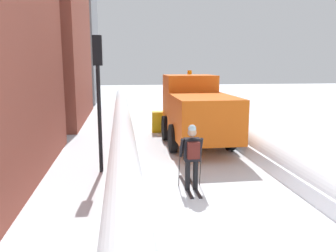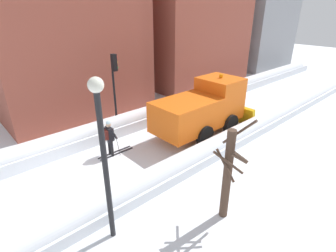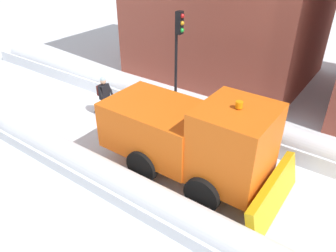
{
  "view_description": "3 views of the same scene",
  "coord_description": "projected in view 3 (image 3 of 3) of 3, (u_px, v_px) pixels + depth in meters",
  "views": [
    {
      "loc": [
        -2.56,
        -6.3,
        3.37
      ],
      "look_at": [
        -0.93,
        5.34,
        1.22
      ],
      "focal_mm": 36.06,
      "sensor_mm": 36.0,
      "label": 1
    },
    {
      "loc": [
        9.2,
        -3.06,
        6.53
      ],
      "look_at": [
        0.28,
        5.05,
        1.02
      ],
      "focal_mm": 28.08,
      "sensor_mm": 36.0,
      "label": 2
    },
    {
      "loc": [
        7.76,
        11.68,
        6.92
      ],
      "look_at": [
        0.07,
        6.16,
        1.2
      ],
      "focal_mm": 34.52,
      "sensor_mm": 36.0,
      "label": 3
    }
  ],
  "objects": [
    {
      "name": "plow_truck",
      "position": [
        192.0,
        137.0,
        9.97
      ],
      "size": [
        3.2,
        5.98,
        3.12
      ],
      "color": "orange",
      "rests_on": "ground"
    },
    {
      "name": "skier",
      "position": [
        104.0,
        95.0,
        13.66
      ],
      "size": [
        0.62,
        1.8,
        1.81
      ],
      "color": "black",
      "rests_on": "ground"
    },
    {
      "name": "ground_plane",
      "position": [
        272.0,
        197.0,
        9.82
      ],
      "size": [
        80.0,
        80.0,
        0.0
      ],
      "primitive_type": "plane",
      "color": "white"
    },
    {
      "name": "traffic_light_pole",
      "position": [
        178.0,
        42.0,
        13.37
      ],
      "size": [
        0.28,
        0.42,
        4.24
      ],
      "color": "black",
      "rests_on": "ground"
    },
    {
      "name": "snowbank_right",
      "position": [
        237.0,
        246.0,
        7.88
      ],
      "size": [
        1.1,
        36.0,
        0.9
      ],
      "color": "white",
      "rests_on": "ground"
    },
    {
      "name": "snowbank_left",
      "position": [
        300.0,
        146.0,
        11.34
      ],
      "size": [
        1.1,
        36.0,
        1.05
      ],
      "color": "white",
      "rests_on": "ground"
    }
  ]
}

